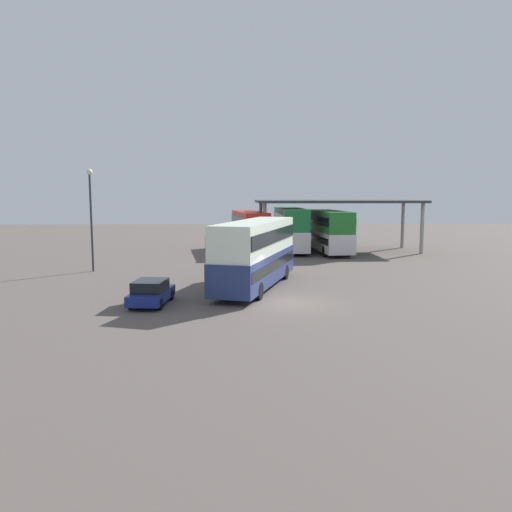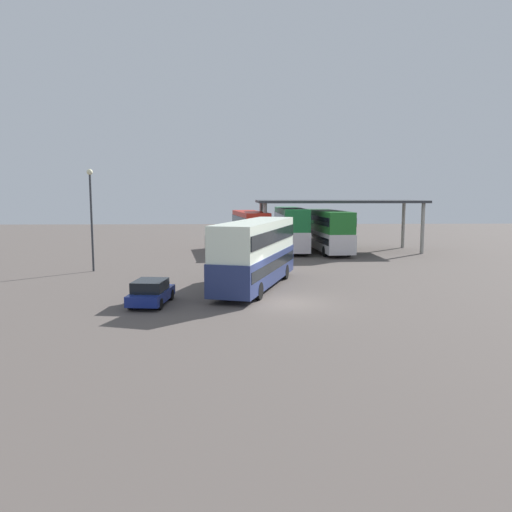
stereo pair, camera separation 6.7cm
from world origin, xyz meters
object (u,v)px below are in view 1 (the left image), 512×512
Objects in this scene: double_decker_near_canopy at (250,229)px; double_decker_far_right at (328,230)px; double_decker_main at (256,251)px; double_decker_mid_row at (290,228)px; parked_hatchback at (151,292)px; lamppost_tall at (91,207)px.

double_decker_far_right is (7.74, -2.08, 0.08)m from double_decker_near_canopy.
double_decker_main reaches higher than double_decker_far_right.
double_decker_near_canopy is 0.91× the size of double_decker_mid_row.
double_decker_near_canopy reaches higher than parked_hatchback.
lamppost_tall is at bearing 34.70° from parked_hatchback.
lamppost_tall reaches higher than double_decker_far_right.
lamppost_tall is at bearing 77.29° from double_decker_main.
double_decker_main is at bearing 152.74° from double_decker_far_right.
double_decker_mid_row is at bearing -15.58° from parked_hatchback.
double_decker_main is 1.06× the size of double_decker_far_right.
double_decker_main reaches higher than double_decker_near_canopy.
double_decker_near_canopy is 8.02m from double_decker_far_right.
double_decker_main reaches higher than parked_hatchback.
double_decker_near_canopy is 4.20m from double_decker_mid_row.
parked_hatchback is 14.07m from lamppost_tall.
parked_hatchback is (-5.75, -4.79, -1.63)m from double_decker_main.
parked_hatchback is 27.17m from double_decker_far_right.
lamppost_tall reaches higher than parked_hatchback.
double_decker_far_right is (3.59, -1.52, -0.10)m from double_decker_mid_row.
double_decker_main is at bearing 171.40° from double_decker_near_canopy.
double_decker_near_canopy is at bearing -6.65° from parked_hatchback.
double_decker_mid_row reaches higher than double_decker_main.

